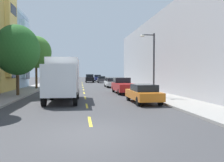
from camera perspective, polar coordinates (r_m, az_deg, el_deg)
ground_plane at (r=38.64m, az=-7.42°, el=-1.32°), size 160.00×160.00×0.00m
sidewalk_left at (r=37.23m, az=-18.38°, el=-1.43°), size 3.20×120.00×0.14m
sidewalk_right at (r=37.40m, az=3.56°, el=-1.31°), size 3.20×120.00×0.14m
lane_centerline_dashes at (r=33.15m, az=-7.31°, el=-1.87°), size 0.14×47.20×0.01m
apartment_block_opposite at (r=31.97m, az=18.31°, el=6.33°), size 10.00×36.00×9.42m
street_tree_second at (r=23.49m, az=-22.93°, el=7.24°), size 4.25×4.25×6.74m
street_tree_third at (r=32.65m, az=-18.71°, el=6.95°), size 4.11×4.11×7.18m
street_lamp at (r=20.45m, az=10.12°, el=5.42°), size 1.35×0.28×5.67m
delivery_box_truck at (r=18.61m, az=-12.25°, el=0.97°), size 2.51×7.07×3.48m
parked_wagon_sky at (r=45.52m, az=-12.89°, el=0.18°), size 1.92×4.74×1.50m
parked_hatchback_charcoal at (r=51.84m, az=-2.71°, el=0.41°), size 1.84×4.04×1.50m
parked_wagon_white at (r=35.48m, az=-0.15°, el=-0.30°), size 1.89×4.73×1.50m
parked_pickup_red at (r=25.15m, az=2.95°, el=-1.24°), size 2.10×5.34×1.73m
parked_sedan_orange at (r=17.16m, az=7.93°, el=-3.09°), size 1.84×4.52×1.43m
parked_pickup_navy at (r=61.35m, az=-3.62°, el=0.73°), size 2.07×5.33×1.73m
moving_black_sedan at (r=54.14m, az=-5.72°, el=0.71°), size 1.95×4.80×1.93m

